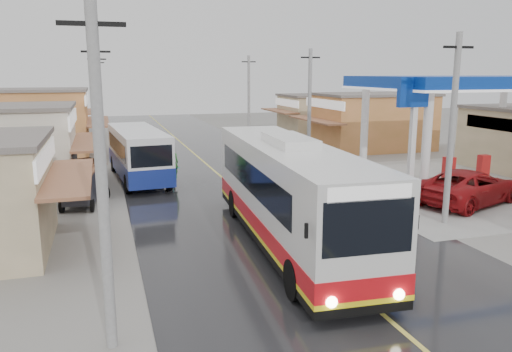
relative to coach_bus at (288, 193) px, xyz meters
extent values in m
plane|color=slate|center=(0.44, 0.45, -1.99)|extent=(120.00, 120.00, 0.00)
cube|color=black|center=(0.44, 15.45, -1.98)|extent=(12.00, 90.00, 0.02)
cube|color=#D8CC4C|center=(0.44, 15.45, -1.96)|extent=(0.15, 90.00, 0.01)
cube|color=gray|center=(13.44, 6.45, -1.97)|extent=(16.00, 16.00, 0.03)
cube|color=#0B3398|center=(13.44, 6.45, 3.86)|extent=(12.00, 8.00, 0.70)
cube|color=white|center=(13.44, 6.45, 3.56)|extent=(12.10, 8.10, 0.12)
cylinder|color=white|center=(8.44, 9.45, 0.76)|extent=(0.44, 0.44, 5.50)
cylinder|color=white|center=(18.44, 9.45, 0.76)|extent=(0.44, 0.44, 5.50)
cylinder|color=white|center=(8.44, 3.45, 0.76)|extent=(0.44, 0.44, 5.50)
cube|color=gray|center=(13.44, 6.45, -1.89)|extent=(4.00, 1.20, 0.20)
cube|color=#B21919|center=(12.24, 6.45, -1.04)|extent=(0.60, 0.45, 1.50)
cube|color=#B21919|center=(14.64, 6.45, -1.04)|extent=(0.60, 0.45, 1.50)
cube|color=white|center=(7.64, 3.45, 1.01)|extent=(0.25, 0.25, 6.00)
cube|color=#0B3398|center=(7.64, 3.45, 3.51)|extent=(1.80, 0.30, 1.40)
cube|color=silver|center=(0.00, -0.08, 0.23)|extent=(3.48, 13.15, 3.20)
cube|color=black|center=(0.00, -0.08, -1.48)|extent=(3.50, 13.17, 0.33)
cube|color=red|center=(0.00, -0.08, -0.94)|extent=(3.52, 13.20, 0.60)
cube|color=yellow|center=(0.00, -0.08, -1.29)|extent=(3.54, 13.21, 0.15)
cube|color=black|center=(0.03, 0.46, 0.58)|extent=(3.36, 10.45, 1.08)
cube|color=black|center=(-0.39, -6.52, 0.69)|extent=(2.41, 0.26, 1.41)
cube|color=black|center=(0.38, 6.37, 0.69)|extent=(2.41, 0.26, 1.19)
cube|color=white|center=(-0.39, -6.52, 1.56)|extent=(2.21, 0.25, 0.38)
cube|color=silver|center=(0.00, -0.08, 1.99)|extent=(1.49, 3.33, 0.33)
cylinder|color=black|center=(-1.48, -4.55, -1.37)|extent=(0.45, 1.21, 1.19)
cylinder|color=black|center=(0.93, -4.70, -1.37)|extent=(0.45, 1.21, 1.19)
cylinder|color=black|center=(-0.96, 4.11, -1.37)|extent=(0.45, 1.21, 1.19)
cylinder|color=black|center=(1.44, 3.96, -1.37)|extent=(0.45, 1.21, 1.19)
sphere|color=#FFF2CC|center=(-1.31, -6.54, -1.15)|extent=(0.32, 0.32, 0.30)
sphere|color=#FFF2CC|center=(0.53, -6.65, -1.15)|extent=(0.32, 0.32, 0.30)
cube|color=black|center=(-1.88, -6.19, 0.64)|extent=(0.08, 0.08, 0.38)
cube|color=black|center=(1.13, -6.36, 0.64)|extent=(0.08, 0.08, 0.38)
cube|color=silver|center=(-4.51, 13.45, -0.18)|extent=(3.20, 9.35, 2.55)
cube|color=navy|center=(-4.51, 13.45, -1.05)|extent=(3.25, 9.39, 1.02)
cube|color=black|center=(-4.51, 13.45, 0.18)|extent=(3.12, 7.83, 0.92)
cube|color=black|center=(-4.13, 8.93, 0.18)|extent=(2.15, 0.30, 1.12)
cylinder|color=black|center=(-5.34, 10.11, -1.46)|extent=(0.39, 1.04, 1.02)
cylinder|color=black|center=(-3.14, 10.29, -1.46)|extent=(0.39, 1.04, 1.02)
cylinder|color=black|center=(-5.88, 16.61, -1.46)|extent=(0.39, 1.04, 1.02)
cylinder|color=black|center=(-3.68, 16.80, -1.46)|extent=(0.39, 1.04, 1.02)
imported|color=maroon|center=(10.68, 2.93, -1.13)|extent=(6.79, 4.79, 1.72)
imported|color=black|center=(-2.76, 11.54, -1.43)|extent=(0.74, 2.11, 1.11)
imported|color=#246E26|center=(-2.76, 11.29, -0.63)|extent=(0.67, 0.44, 1.84)
cube|color=#26262D|center=(-7.67, 7.82, -0.97)|extent=(1.64, 2.29, 1.39)
cube|color=brown|center=(-7.67, 7.82, -0.22)|extent=(1.70, 2.35, 0.11)
cylinder|color=black|center=(-8.50, 7.17, -1.66)|extent=(0.27, 0.66, 0.64)
cylinder|color=black|center=(-8.32, 8.66, -1.66)|extent=(0.27, 0.66, 0.64)
cylinder|color=black|center=(-7.14, 6.79, -1.66)|extent=(0.20, 0.65, 0.64)
cube|color=#26262D|center=(-7.47, 9.96, -0.93)|extent=(2.18, 2.60, 1.44)
cube|color=brown|center=(-7.47, 9.96, -0.16)|extent=(2.25, 2.67, 0.11)
cylinder|color=black|center=(-7.89, 8.95, -1.65)|extent=(0.44, 0.69, 0.67)
cylinder|color=black|center=(-8.48, 10.39, -1.65)|extent=(0.44, 0.69, 0.67)
cylinder|color=black|center=(-6.48, 9.29, -1.65)|extent=(0.38, 0.67, 0.67)
camera|label=1|loc=(-6.48, -16.92, 4.42)|focal=35.00mm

